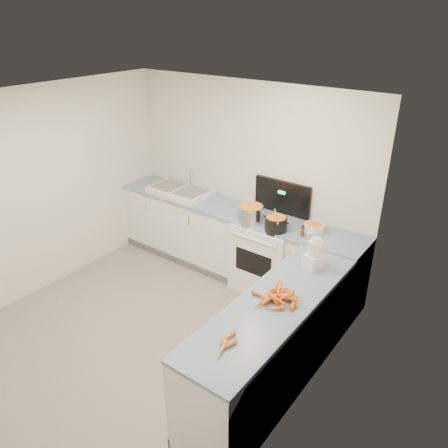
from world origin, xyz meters
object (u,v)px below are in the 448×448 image
Objects in this scene: stove at (268,254)px; steel_pot at (251,215)px; spice_jar at (309,237)px; food_processor at (314,255)px; sink at (180,191)px; extract_bottle at (302,231)px; black_pot at (276,225)px; mixing_bowl at (314,228)px.

stove is 4.40× the size of steel_pot.
stove reaches higher than spice_jar.
food_processor is at bearing -35.66° from stove.
stove reaches higher than sink.
extract_bottle is 0.36× the size of food_processor.
black_pot reaches higher than extract_bottle.
black_pot is 2.25× the size of extract_bottle.
black_pot is at bearing -179.26° from spice_jar.
stove is at bearing 144.34° from food_processor.
extract_bottle reaches higher than mixing_bowl.
spice_jar is at bearing -5.26° from sink.
steel_pot is 0.68m from extract_bottle.
black_pot is at bearing -6.77° from sink.
stove is 5.25× the size of black_pot.
sink reaches higher than spice_jar.
steel_pot is (1.28, -0.18, 0.06)m from sink.
extract_bottle is (0.31, 0.05, -0.02)m from black_pot.
sink is 1.96m from extract_bottle.
mixing_bowl reaches higher than spice_jar.
mixing_bowl is 0.17m from extract_bottle.
steel_pot is 3.96× the size of spice_jar.
stove is 0.77m from mixing_bowl.
black_pot is 1.15× the size of mixing_bowl.
sink is 2.44m from food_processor.
sink reaches higher than mixing_bowl.
black_pot is 0.82× the size of food_processor.
food_processor is (0.33, -0.68, 0.08)m from mixing_bowl.
spice_jar is at bearing -0.80° from steel_pot.
food_processor is at bearing -15.71° from sink.
sink is at bearing -179.44° from mixing_bowl.
mixing_bowl is at bearing 115.78° from food_processor.
mixing_bowl is 1.96× the size of extract_bottle.
mixing_bowl is at bearing 29.50° from black_pot.
sink reaches higher than steel_pot.
mixing_bowl is 0.71× the size of food_processor.
extract_bottle is at bearing -111.81° from mixing_bowl.
steel_pot is at bearing 155.69° from food_processor.
sink is at bearing 172.07° from steel_pot.
sink is (-1.45, 0.02, 0.50)m from stove.
food_processor is (0.29, -0.47, 0.10)m from spice_jar.
stove is 4.31× the size of food_processor.
sink is 3.32× the size of black_pot.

